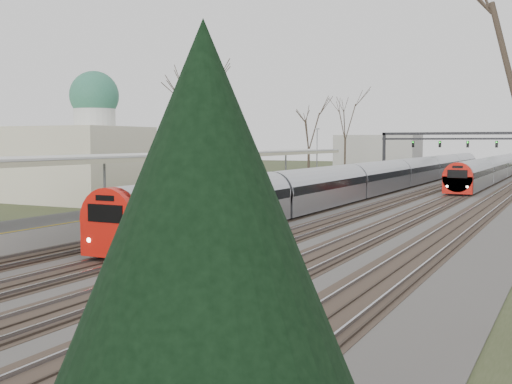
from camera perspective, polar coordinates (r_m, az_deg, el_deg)
track_bed at (r=58.00m, az=13.13°, el=-0.33°), size 24.00×160.00×0.22m
platform at (r=45.15m, az=-3.84°, el=-1.01°), size 3.50×69.00×1.00m
canopy at (r=41.13m, az=-7.07°, el=3.21°), size 4.10×50.00×3.11m
dome_building at (r=52.92m, az=-15.48°, el=3.14°), size 10.00×8.00×10.30m
signal_gantry at (r=87.23m, az=17.87°, el=4.33°), size 21.00×0.59×6.08m
tree_west_far at (r=58.14m, az=-5.37°, el=7.62°), size 5.50×5.50×11.33m
train_near at (r=66.45m, az=12.49°, el=1.50°), size 2.62×90.21×3.05m
train_far at (r=95.13m, az=21.11°, el=2.18°), size 2.62×75.21×3.05m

